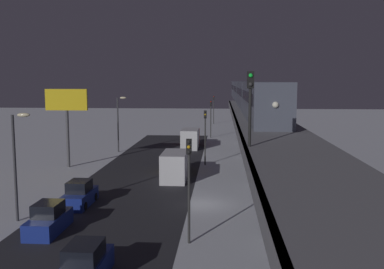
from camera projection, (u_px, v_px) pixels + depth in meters
The scene contains 17 objects.
ground_plane at pixel (201, 204), 34.67m from camera, with size 240.00×240.00×0.00m, color silver.
avenue_asphalt at pixel (122, 203), 35.12m from camera, with size 11.00×87.46×0.01m, color #28282D.
elevated_railway at pixel (268, 138), 33.65m from camera, with size 5.00×87.46×6.32m.
subway_train at pixel (246, 92), 66.24m from camera, with size 2.94×74.07×3.40m.
rail_signal at pixel (250, 96), 22.91m from camera, with size 0.36×0.41×4.00m.
sedan_blue at pixel (80, 195), 34.41m from camera, with size 1.91×4.40×1.97m.
sedan_blue_2 at pixel (85, 267), 21.17m from camera, with size 1.80×4.61×1.97m.
sedan_blue_3 at pixel (49, 220), 28.29m from camera, with size 1.80×4.28×1.97m.
box_truck at pixel (191, 138), 64.27m from camera, with size 2.40×7.40×2.80m.
delivery_van at pixel (176, 165), 44.00m from camera, with size 2.40×7.40×2.80m.
traffic_light_near at pixel (189, 176), 25.88m from camera, with size 0.32×0.44×6.40m.
traffic_light_mid at pixel (205, 129), 50.36m from camera, with size 0.32×0.44×6.40m.
traffic_light_far at pixel (211, 114), 74.85m from camera, with size 0.32×0.44×6.40m.
traffic_light_distant at pixel (214, 105), 99.33m from camera, with size 0.32×0.44×6.40m.
commercial_billboard at pixel (67, 107), 48.92m from camera, with size 4.80×0.36×8.90m.
street_lamp_near at pixel (17, 154), 29.99m from camera, with size 1.35×0.44×7.65m.
street_lamp_far at pixel (119, 117), 59.69m from camera, with size 1.35×0.44×7.65m.
Camera 1 is at (-1.59, 33.69, 9.82)m, focal length 40.61 mm.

